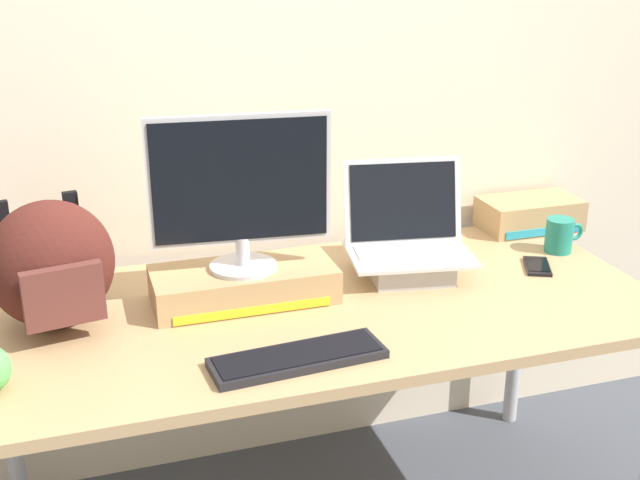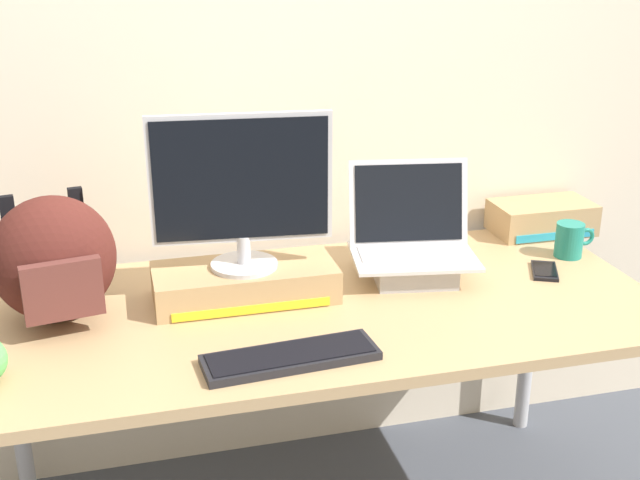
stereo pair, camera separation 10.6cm
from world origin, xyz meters
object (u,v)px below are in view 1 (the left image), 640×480
at_px(messenger_backpack, 51,265).
at_px(cell_phone, 537,266).
at_px(open_laptop, 408,253).
at_px(desktop_monitor, 241,191).
at_px(toner_box_yellow, 244,284).
at_px(toner_box_cyan, 529,213).
at_px(external_keyboard, 298,358).
at_px(coffee_mug, 560,235).

relative_size(messenger_backpack, cell_phone, 2.28).
bearing_deg(open_laptop, desktop_monitor, -167.28).
relative_size(open_laptop, cell_phone, 2.52).
xyz_separation_m(toner_box_yellow, cell_phone, (0.86, -0.05, -0.04)).
xyz_separation_m(toner_box_yellow, messenger_backpack, (-0.47, 0.00, 0.11)).
relative_size(open_laptop, toner_box_cyan, 1.18).
relative_size(desktop_monitor, external_keyboard, 1.13).
xyz_separation_m(external_keyboard, coffee_mug, (0.95, 0.42, 0.04)).
bearing_deg(external_keyboard, desktop_monitor, 92.21).
distance_m(toner_box_yellow, external_keyboard, 0.37).
relative_size(desktop_monitor, toner_box_cyan, 1.46).
bearing_deg(external_keyboard, toner_box_yellow, 92.16).
bearing_deg(external_keyboard, cell_phone, 16.95).
height_order(messenger_backpack, coffee_mug, messenger_backpack).
relative_size(toner_box_yellow, coffee_mug, 3.85).
bearing_deg(open_laptop, cell_phone, -1.82).
xyz_separation_m(desktop_monitor, external_keyboard, (0.04, -0.37, -0.29)).
relative_size(desktop_monitor, coffee_mug, 3.73).
xyz_separation_m(open_laptop, coffee_mug, (0.51, 0.02, -0.01)).
xyz_separation_m(external_keyboard, messenger_backpack, (-0.52, 0.37, 0.15)).
xyz_separation_m(messenger_backpack, coffee_mug, (1.47, 0.05, -0.11)).
distance_m(messenger_backpack, cell_phone, 1.35).
distance_m(desktop_monitor, external_keyboard, 0.47).
bearing_deg(cell_phone, coffee_mug, 60.71).
bearing_deg(cell_phone, toner_box_cyan, 87.82).
relative_size(cell_phone, toner_box_cyan, 0.47).
xyz_separation_m(desktop_monitor, coffee_mug, (1.00, 0.05, -0.25)).
bearing_deg(cell_phone, messenger_backpack, -157.30).
bearing_deg(coffee_mug, external_keyboard, -156.41).
relative_size(messenger_backpack, toner_box_cyan, 1.07).
xyz_separation_m(open_laptop, external_keyboard, (-0.44, -0.39, -0.05)).
relative_size(messenger_backpack, coffee_mug, 2.75).
bearing_deg(open_laptop, external_keyboard, -128.97).
distance_m(open_laptop, messenger_backpack, 0.96).
bearing_deg(toner_box_yellow, open_laptop, 3.34).
distance_m(desktop_monitor, open_laptop, 0.54).
bearing_deg(toner_box_cyan, cell_phone, -117.00).
bearing_deg(messenger_backpack, coffee_mug, -8.16).
xyz_separation_m(toner_box_yellow, desktop_monitor, (-0.00, -0.00, 0.26)).
xyz_separation_m(messenger_backpack, cell_phone, (1.34, -0.05, -0.15)).
bearing_deg(toner_box_cyan, desktop_monitor, -165.41).
relative_size(desktop_monitor, open_laptop, 1.23).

